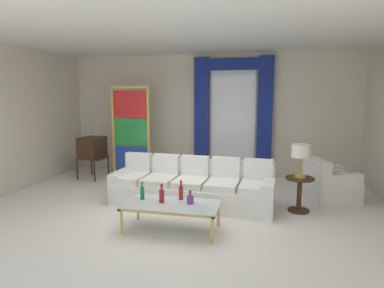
# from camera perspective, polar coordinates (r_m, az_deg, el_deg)

# --- Properties ---
(ground_plane) EXTENTS (16.00, 16.00, 0.00)m
(ground_plane) POSITION_cam_1_polar(r_m,az_deg,el_deg) (5.72, -2.45, -11.75)
(ground_plane) COLOR white
(wall_rear) EXTENTS (8.00, 0.12, 3.00)m
(wall_rear) POSITION_cam_1_polar(r_m,az_deg,el_deg) (8.38, 2.98, 5.17)
(wall_rear) COLOR beige
(wall_rear) RESTS_ON ground
(wall_left) EXTENTS (0.12, 7.00, 3.00)m
(wall_left) POSITION_cam_1_polar(r_m,az_deg,el_deg) (7.71, -28.57, 3.88)
(wall_left) COLOR beige
(wall_left) RESTS_ON ground
(ceiling_slab) EXTENTS (8.00, 7.60, 0.04)m
(ceiling_slab) POSITION_cam_1_polar(r_m,az_deg,el_deg) (6.24, -0.61, 18.08)
(ceiling_slab) COLOR white
(curtained_window) EXTENTS (2.00, 0.17, 2.70)m
(curtained_window) POSITION_cam_1_polar(r_m,az_deg,el_deg) (8.12, 7.11, 6.72)
(curtained_window) COLOR white
(curtained_window) RESTS_ON ground
(couch_white_long) EXTENTS (2.96, 1.08, 0.86)m
(couch_white_long) POSITION_cam_1_polar(r_m,az_deg,el_deg) (6.08, 0.18, -7.49)
(couch_white_long) COLOR white
(couch_white_long) RESTS_ON ground
(coffee_table) EXTENTS (1.38, 0.69, 0.41)m
(coffee_table) POSITION_cam_1_polar(r_m,az_deg,el_deg) (4.88, -3.59, -10.68)
(coffee_table) COLOR silver
(coffee_table) RESTS_ON ground
(bottle_blue_decanter) EXTENTS (0.06, 0.06, 0.28)m
(bottle_blue_decanter) POSITION_cam_1_polar(r_m,az_deg,el_deg) (5.09, -8.64, -8.30)
(bottle_blue_decanter) COLOR #196B3D
(bottle_blue_decanter) RESTS_ON coffee_table
(bottle_crystal_tall) EXTENTS (0.10, 0.10, 0.20)m
(bottle_crystal_tall) POSITION_cam_1_polar(r_m,az_deg,el_deg) (4.85, -0.33, -9.52)
(bottle_crystal_tall) COLOR #753384
(bottle_crystal_tall) RESTS_ON coffee_table
(bottle_amber_squat) EXTENTS (0.07, 0.07, 0.30)m
(bottle_amber_squat) POSITION_cam_1_polar(r_m,az_deg,el_deg) (5.02, -1.93, -8.31)
(bottle_amber_squat) COLOR maroon
(bottle_amber_squat) RESTS_ON coffee_table
(bottle_ruby_flask) EXTENTS (0.07, 0.07, 0.28)m
(bottle_ruby_flask) POSITION_cam_1_polar(r_m,az_deg,el_deg) (4.91, -5.28, -8.82)
(bottle_ruby_flask) COLOR maroon
(bottle_ruby_flask) RESTS_ON coffee_table
(vintage_tv) EXTENTS (0.62, 0.64, 1.35)m
(vintage_tv) POSITION_cam_1_polar(r_m,az_deg,el_deg) (8.16, -16.96, -0.72)
(vintage_tv) COLOR #382314
(vintage_tv) RESTS_ON ground
(armchair_white) EXTENTS (1.03, 1.01, 0.80)m
(armchair_white) POSITION_cam_1_polar(r_m,az_deg,el_deg) (6.78, 22.58, -6.62)
(armchair_white) COLOR white
(armchair_white) RESTS_ON ground
(stained_glass_divider) EXTENTS (0.95, 0.05, 2.20)m
(stained_glass_divider) POSITION_cam_1_polar(r_m,az_deg,el_deg) (8.00, -10.57, 1.70)
(stained_glass_divider) COLOR gold
(stained_glass_divider) RESTS_ON ground
(peacock_figurine) EXTENTS (0.44, 0.60, 0.50)m
(peacock_figurine) POSITION_cam_1_polar(r_m,az_deg,el_deg) (7.62, -8.91, -4.98)
(peacock_figurine) COLOR beige
(peacock_figurine) RESTS_ON ground
(round_side_table) EXTENTS (0.48, 0.48, 0.59)m
(round_side_table) POSITION_cam_1_polar(r_m,az_deg,el_deg) (5.95, 18.15, -7.79)
(round_side_table) COLOR #382314
(round_side_table) RESTS_ON ground
(table_lamp_brass) EXTENTS (0.32, 0.32, 0.57)m
(table_lamp_brass) POSITION_cam_1_polar(r_m,az_deg,el_deg) (5.80, 18.45, -1.39)
(table_lamp_brass) COLOR #B29338
(table_lamp_brass) RESTS_ON round_side_table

